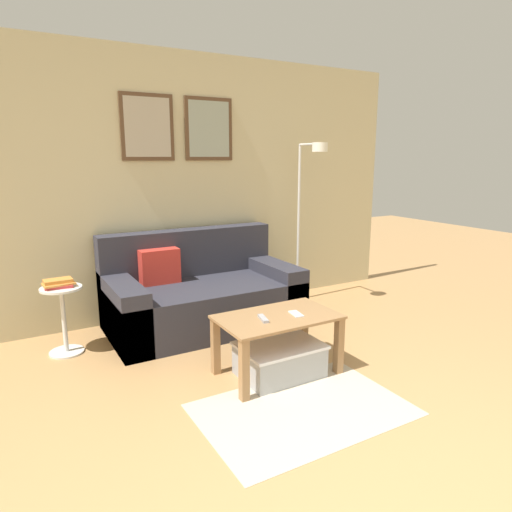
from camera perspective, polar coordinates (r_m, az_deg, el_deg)
The scene contains 10 objects.
wall_back at distance 4.53m, azimuth -12.45°, elevation 8.42°, with size 5.60×0.09×2.55m.
area_rug at distance 3.07m, azimuth 5.89°, elevation -18.53°, with size 1.31×0.88×0.01m, color #C1B299.
couch at distance 4.34m, azimuth -6.88°, elevation -4.91°, with size 1.73×0.94×0.88m.
coffee_table at distance 3.36m, azimuth 2.70°, elevation -8.98°, with size 0.87×0.52×0.45m.
storage_bin at distance 3.42m, azimuth 2.96°, elevation -12.78°, with size 0.59×0.44×0.24m.
floor_lamp at distance 4.84m, azimuth 6.37°, elevation 5.32°, with size 0.26×0.55×1.71m.
side_table at distance 4.01m, azimuth -22.95°, elevation -6.70°, with size 0.32×0.32×0.56m.
book_stack at distance 3.96m, azimuth -23.46°, elevation -3.15°, with size 0.25×0.18×0.06m.
remote_control at distance 3.24m, azimuth 0.90°, elevation -7.82°, with size 0.04×0.15×0.02m, color #99999E.
cell_phone at distance 3.36m, azimuth 5.03°, elevation -7.21°, with size 0.07×0.14×0.01m, color silver.
Camera 1 is at (-1.35, -0.92, 1.57)m, focal length 32.00 mm.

